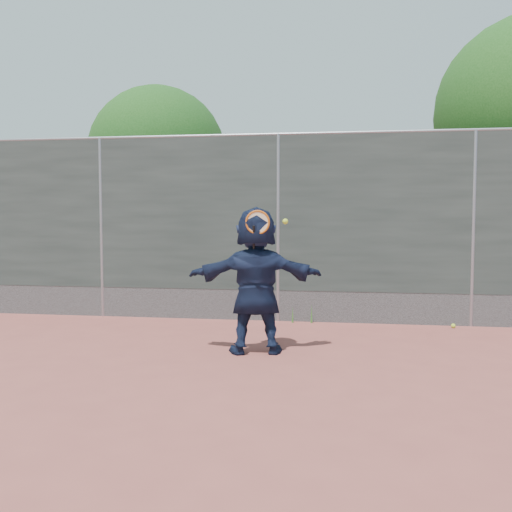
# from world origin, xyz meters

# --- Properties ---
(ground) EXTENTS (80.00, 80.00, 0.00)m
(ground) POSITION_xyz_m (0.00, 0.00, 0.00)
(ground) COLOR #9E4C42
(ground) RESTS_ON ground
(player) EXTENTS (1.75, 0.85, 1.81)m
(player) POSITION_xyz_m (-0.02, 1.31, 0.91)
(player) COLOR #151F3B
(player) RESTS_ON ground
(ball_ground) EXTENTS (0.07, 0.07, 0.07)m
(ball_ground) POSITION_xyz_m (2.71, 3.31, 0.03)
(ball_ground) COLOR #BDDD31
(ball_ground) RESTS_ON ground
(fence) EXTENTS (20.00, 0.06, 3.03)m
(fence) POSITION_xyz_m (-0.00, 3.50, 1.58)
(fence) COLOR #38423D
(fence) RESTS_ON ground
(swing_action) EXTENTS (0.51, 0.15, 0.51)m
(swing_action) POSITION_xyz_m (0.05, 1.12, 1.61)
(swing_action) COLOR #C45812
(swing_action) RESTS_ON ground
(tree_left) EXTENTS (3.15, 3.00, 4.53)m
(tree_left) POSITION_xyz_m (-2.85, 6.55, 2.94)
(tree_left) COLOR #382314
(tree_left) RESTS_ON ground
(weed_clump) EXTENTS (0.68, 0.07, 0.30)m
(weed_clump) POSITION_xyz_m (0.29, 3.38, 0.13)
(weed_clump) COLOR #387226
(weed_clump) RESTS_ON ground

